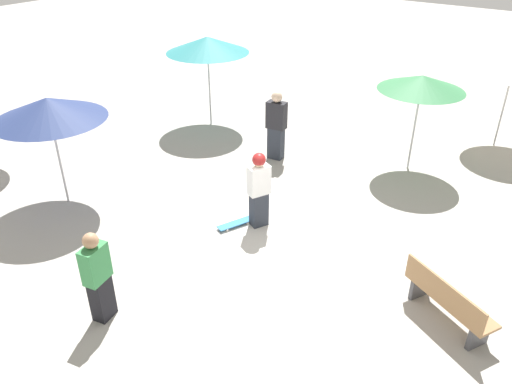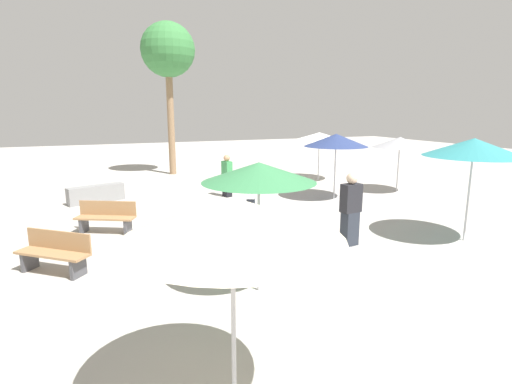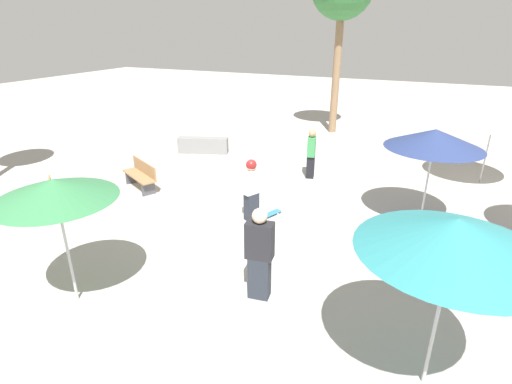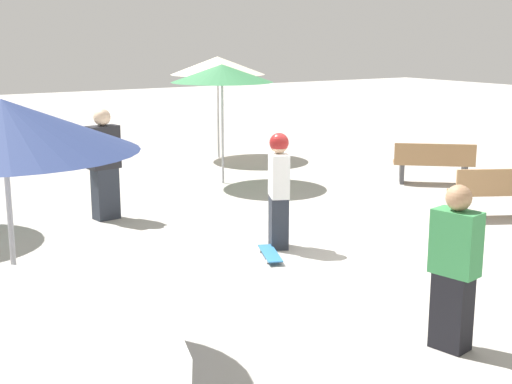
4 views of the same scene
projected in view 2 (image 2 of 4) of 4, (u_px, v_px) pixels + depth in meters
The scene contains 15 objects.
ground_plane at pixel (218, 218), 12.35m from camera, with size 60.00×60.00×0.00m, color #ADA8A0.
skater_main at pixel (251, 193), 11.80m from camera, with size 0.50×0.41×1.65m.
skateboard at pixel (258, 216), 12.40m from camera, with size 0.82×0.49×0.07m.
concrete_ledge at pixel (96, 194), 14.46m from camera, with size 1.06×2.01×0.62m.
bench_near at pixel (106, 217), 10.88m from camera, with size 1.13×1.62×0.85m.
bench_far at pixel (54, 253), 8.19m from camera, with size 1.37×1.50×0.85m.
shade_umbrella_green at pixel (259, 172), 7.00m from camera, with size 2.04×2.04×2.40m.
shade_umbrella_navy at pixel (336, 140), 14.63m from camera, with size 2.34×2.34×2.44m.
shade_umbrella_teal at pixel (474, 147), 9.80m from camera, with size 2.39×2.39×2.62m.
shade_umbrella_cream at pixel (232, 218), 3.96m from camera, with size 2.28×2.28×2.46m.
shade_umbrella_grey at pixel (400, 142), 15.97m from camera, with size 2.16×2.16×2.23m.
shade_umbrella_white at pixel (319, 137), 18.69m from camera, with size 2.62×2.62×2.26m.
palm_tree_right at pixel (168, 52), 19.68m from camera, with size 2.67×2.67×7.54m.
bystander_watching at pixel (351, 209), 9.76m from camera, with size 0.34×0.53×1.82m.
bystander_far at pixel (227, 176), 15.31m from camera, with size 0.48×0.33×1.62m.
Camera 2 is at (-11.48, 3.47, 3.30)m, focal length 28.00 mm.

